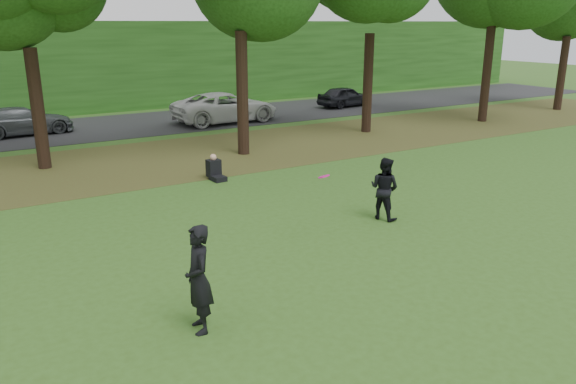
% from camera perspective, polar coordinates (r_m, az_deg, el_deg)
% --- Properties ---
extents(ground, '(120.00, 120.00, 0.00)m').
position_cam_1_polar(ground, '(10.11, 6.81, -12.33)').
color(ground, '#2F5019').
rests_on(ground, ground).
extents(leaf_litter, '(60.00, 7.00, 0.01)m').
position_cam_1_polar(leaf_litter, '(21.23, -15.08, 2.90)').
color(leaf_litter, '#432D18').
rests_on(leaf_litter, ground).
extents(street, '(70.00, 7.00, 0.02)m').
position_cam_1_polar(street, '(28.87, -19.61, 6.10)').
color(street, black).
rests_on(street, ground).
extents(far_hedge, '(70.00, 3.00, 5.00)m').
position_cam_1_polar(far_hedge, '(34.44, -22.16, 11.63)').
color(far_hedge, '#1D4513').
rests_on(far_hedge, ground).
extents(player_left, '(0.53, 0.73, 1.84)m').
position_cam_1_polar(player_left, '(9.31, -9.08, -8.75)').
color(player_left, black).
rests_on(player_left, ground).
extents(player_right, '(0.86, 0.96, 1.63)m').
position_cam_1_polar(player_right, '(14.64, 9.76, 0.36)').
color(player_right, black).
rests_on(player_right, ground).
extents(parked_cars, '(35.57, 4.14, 1.51)m').
position_cam_1_polar(parked_cars, '(27.68, -22.28, 6.91)').
color(parked_cars, black).
rests_on(parked_cars, street).
extents(frisbee, '(0.30, 0.31, 0.13)m').
position_cam_1_polar(frisbee, '(12.57, 3.67, 1.59)').
color(frisbee, '#EB1394').
rests_on(frisbee, ground).
extents(seated_person, '(0.46, 0.75, 0.83)m').
position_cam_1_polar(seated_person, '(18.40, -7.44, 2.23)').
color(seated_person, black).
rests_on(seated_person, ground).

